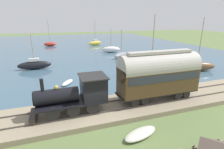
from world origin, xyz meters
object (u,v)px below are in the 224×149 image
(sailboat_yellow, at_px, (95,43))
(sailboat_red, at_px, (50,44))
(beached_dinghy, at_px, (141,134))
(steam_locomotive, at_px, (78,92))
(sailboat_navy, at_px, (151,71))
(sailboat_gray, at_px, (121,55))
(sailboat_brown, at_px, (197,66))
(rowboat_off_pier, at_px, (67,82))
(sailboat_white, at_px, (111,49))
(passenger_coach, at_px, (159,73))
(sailboat_black, at_px, (35,65))

(sailboat_yellow, relative_size, sailboat_red, 0.98)
(sailboat_yellow, xyz_separation_m, beached_dinghy, (-45.10, 7.50, -0.56))
(steam_locomotive, relative_size, sailboat_navy, 0.72)
(sailboat_gray, xyz_separation_m, beached_dinghy, (-24.73, 8.28, -0.42))
(sailboat_gray, bearing_deg, beached_dinghy, 127.46)
(sailboat_brown, xyz_separation_m, sailboat_navy, (0.20, 8.26, -0.15))
(sailboat_brown, distance_m, sailboat_red, 42.22)
(sailboat_yellow, relative_size, sailboat_navy, 0.87)
(rowboat_off_pier, bearing_deg, sailboat_navy, -148.18)
(steam_locomotive, relative_size, beached_dinghy, 2.07)
(rowboat_off_pier, distance_m, beached_dinghy, 13.05)
(sailboat_white, height_order, sailboat_yellow, sailboat_yellow)
(sailboat_red, relative_size, beached_dinghy, 2.54)
(steam_locomotive, bearing_deg, sailboat_navy, -55.66)
(passenger_coach, relative_size, sailboat_gray, 1.35)
(sailboat_white, height_order, sailboat_black, sailboat_white)
(sailboat_black, height_order, sailboat_navy, sailboat_navy)
(steam_locomotive, bearing_deg, passenger_coach, -90.00)
(sailboat_black, bearing_deg, sailboat_gray, -79.58)
(steam_locomotive, xyz_separation_m, sailboat_red, (43.60, 2.41, -1.60))
(sailboat_gray, xyz_separation_m, sailboat_yellow, (20.38, 0.78, 0.14))
(sailboat_brown, bearing_deg, sailboat_red, 50.90)
(steam_locomotive, xyz_separation_m, sailboat_yellow, (40.97, -11.20, -1.46))
(sailboat_navy, bearing_deg, sailboat_gray, 18.17)
(sailboat_navy, bearing_deg, sailboat_yellow, 20.17)
(sailboat_brown, distance_m, sailboat_black, 26.50)
(steam_locomotive, relative_size, passenger_coach, 0.78)
(passenger_coach, bearing_deg, sailboat_black, 35.86)
(beached_dinghy, bearing_deg, passenger_coach, -43.36)
(steam_locomotive, bearing_deg, sailboat_red, 3.16)
(sailboat_red, xyz_separation_m, sailboat_navy, (-35.58, -14.16, -0.02))
(sailboat_gray, height_order, sailboat_navy, sailboat_navy)
(sailboat_red, xyz_separation_m, beached_dinghy, (-47.73, -6.11, -0.42))
(rowboat_off_pier, bearing_deg, sailboat_brown, -148.25)
(sailboat_navy, relative_size, beached_dinghy, 2.88)
(steam_locomotive, xyz_separation_m, sailboat_black, (17.16, 4.80, -1.48))
(sailboat_yellow, distance_m, sailboat_red, 13.87)
(steam_locomotive, distance_m, sailboat_gray, 23.88)
(sailboat_red, distance_m, rowboat_off_pier, 35.38)
(sailboat_black, relative_size, sailboat_navy, 0.67)
(steam_locomotive, xyz_separation_m, sailboat_navy, (8.02, -11.75, -1.62))
(beached_dinghy, bearing_deg, rowboat_off_pier, 17.88)
(sailboat_navy, bearing_deg, sailboat_brown, -72.19)
(sailboat_navy, bearing_deg, beached_dinghy, 165.73)
(sailboat_brown, bearing_deg, sailboat_white, 41.08)
(passenger_coach, relative_size, sailboat_brown, 0.97)
(beached_dinghy, bearing_deg, sailboat_red, 7.30)
(steam_locomotive, distance_m, passenger_coach, 7.66)
(sailboat_gray, bearing_deg, sailboat_black, 67.53)
(sailboat_white, relative_size, rowboat_off_pier, 2.33)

